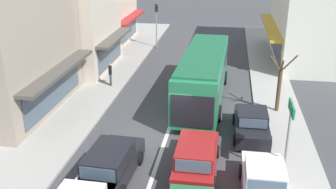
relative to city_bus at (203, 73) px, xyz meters
The scene contains 16 objects.
ground_plane 5.42m from the city_bus, 107.47° to the right, with size 140.00×140.00×0.00m, color #3F3F42.
lane_centre_line 2.56m from the city_bus, 150.99° to the right, with size 0.20×28.00×0.01m, color silver.
sidewalk_left 8.60m from the city_bus, behind, with size 5.20×44.00×0.14m, color #A39E96.
kerb_right 5.15m from the city_bus, 13.87° to the left, with size 2.80×44.00×0.12m, color #A39E96.
shopfront_mid_block 12.91m from the city_bus, 156.54° to the left, with size 9.00×7.25×7.66m.
shopfront_far_end 17.91m from the city_bus, 131.22° to the left, with size 7.53×8.73×8.30m.
building_right_far 15.30m from the city_bus, 48.38° to the left, with size 9.99×12.44×9.87m.
city_bus is the anchor object (origin of this frame).
wagon_adjacent_lane_trail 8.65m from the city_bus, 87.70° to the right, with size 1.97×4.51×1.58m.
wagon_queue_gap_filler 10.31m from the city_bus, 108.52° to the right, with size 2.10×4.58×1.58m.
parked_sedan_kerb_front 10.54m from the city_bus, 72.05° to the right, with size 1.92×4.21×1.47m.
parked_sedan_kerb_second 5.53m from the city_bus, 57.10° to the right, with size 1.95×4.22×1.47m.
traffic_light_downstreet 13.56m from the city_bus, 113.29° to the left, with size 0.33×0.24×4.20m.
directional_road_sign 9.34m from the city_bus, 63.04° to the right, with size 0.10×1.40×3.60m.
street_tree_right 4.77m from the city_bus, 14.72° to the right, with size 1.60×1.37×3.68m.
pedestrian_with_handbag_near 6.83m from the city_bus, 167.90° to the left, with size 0.37×0.65×1.63m.
Camera 1 is at (3.00, -19.00, 9.88)m, focal length 42.00 mm.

